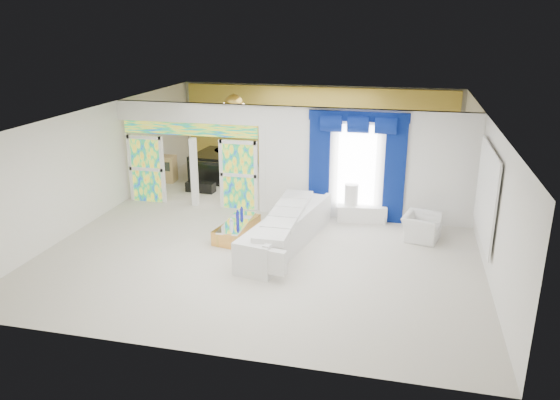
% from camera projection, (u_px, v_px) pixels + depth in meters
% --- Properties ---
extents(floor, '(12.00, 12.00, 0.00)m').
position_uv_depth(floor, '(279.00, 224.00, 14.35)').
color(floor, '#B7AF9E').
rests_on(floor, ground).
extents(dividing_wall, '(5.70, 0.18, 3.00)m').
position_uv_depth(dividing_wall, '(366.00, 165.00, 14.33)').
color(dividing_wall, white).
rests_on(dividing_wall, ground).
extents(dividing_header, '(4.30, 0.18, 0.55)m').
position_uv_depth(dividing_header, '(188.00, 112.00, 15.03)').
color(dividing_header, white).
rests_on(dividing_header, dividing_wall).
extents(stained_panel_left, '(0.95, 0.04, 2.00)m').
position_uv_depth(stained_panel_left, '(147.00, 169.00, 15.89)').
color(stained_panel_left, '#994C3F').
rests_on(stained_panel_left, ground).
extents(stained_panel_right, '(0.95, 0.04, 2.00)m').
position_uv_depth(stained_panel_right, '(239.00, 175.00, 15.26)').
color(stained_panel_right, '#994C3F').
rests_on(stained_panel_right, ground).
extents(stained_transom, '(4.00, 0.05, 0.35)m').
position_uv_depth(stained_transom, '(189.00, 129.00, 15.18)').
color(stained_transom, '#994C3F').
rests_on(stained_transom, dividing_header).
extents(window_pane, '(1.00, 0.02, 2.30)m').
position_uv_depth(window_pane, '(357.00, 168.00, 14.30)').
color(window_pane, white).
rests_on(window_pane, dividing_wall).
extents(blue_drape_left, '(0.55, 0.10, 2.80)m').
position_uv_depth(blue_drape_left, '(319.00, 167.00, 14.51)').
color(blue_drape_left, '#04104B').
rests_on(blue_drape_left, ground).
extents(blue_drape_right, '(0.55, 0.10, 2.80)m').
position_uv_depth(blue_drape_right, '(395.00, 172.00, 14.07)').
color(blue_drape_right, '#04104B').
rests_on(blue_drape_right, ground).
extents(blue_pelmet, '(2.60, 0.12, 0.25)m').
position_uv_depth(blue_pelmet, '(359.00, 116.00, 13.84)').
color(blue_pelmet, '#04104B').
rests_on(blue_pelmet, dividing_wall).
extents(wall_mirror, '(0.04, 2.70, 1.90)m').
position_uv_depth(wall_mirror, '(487.00, 193.00, 11.86)').
color(wall_mirror, white).
rests_on(wall_mirror, ground).
extents(gold_curtains, '(9.70, 0.12, 2.90)m').
position_uv_depth(gold_curtains, '(317.00, 128.00, 19.32)').
color(gold_curtains, '#B7872C').
rests_on(gold_curtains, ground).
extents(white_sofa, '(1.57, 4.00, 0.75)m').
position_uv_depth(white_sofa, '(287.00, 231.00, 12.89)').
color(white_sofa, silver).
rests_on(white_sofa, ground).
extents(coffee_table, '(0.84, 1.70, 0.36)m').
position_uv_depth(coffee_table, '(237.00, 229.00, 13.52)').
color(coffee_table, gold).
rests_on(coffee_table, ground).
extents(console_table, '(1.36, 0.59, 0.44)m').
position_uv_depth(console_table, '(362.00, 213.00, 14.52)').
color(console_table, white).
rests_on(console_table, ground).
extents(table_lamp, '(0.36, 0.36, 0.58)m').
position_uv_depth(table_lamp, '(351.00, 195.00, 14.43)').
color(table_lamp, white).
rests_on(table_lamp, console_table).
extents(armchair, '(1.04, 1.13, 0.62)m').
position_uv_depth(armchair, '(421.00, 227.00, 13.31)').
color(armchair, silver).
rests_on(armchair, ground).
extents(grand_piano, '(1.51, 1.90, 0.90)m').
position_uv_depth(grand_piano, '(217.00, 165.00, 18.43)').
color(grand_piano, black).
rests_on(grand_piano, ground).
extents(piano_bench, '(0.95, 0.43, 0.31)m').
position_uv_depth(piano_bench, '(201.00, 187.00, 17.04)').
color(piano_bench, black).
rests_on(piano_bench, ground).
extents(tv_console, '(0.65, 0.60, 0.87)m').
position_uv_depth(tv_console, '(166.00, 169.00, 18.07)').
color(tv_console, '#AC7F56').
rests_on(tv_console, ground).
extents(chandelier, '(0.60, 0.60, 0.60)m').
position_uv_depth(chandelier, '(234.00, 104.00, 17.15)').
color(chandelier, gold).
rests_on(chandelier, ceiling).
extents(decanters, '(0.16, 0.89, 0.27)m').
position_uv_depth(decanters, '(237.00, 218.00, 13.50)').
color(decanters, navy).
rests_on(decanters, coffee_table).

